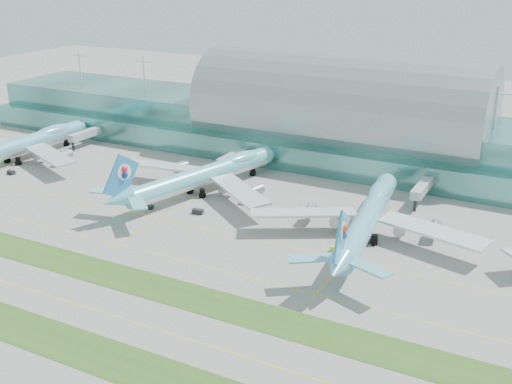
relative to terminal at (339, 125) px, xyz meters
The scene contains 15 objects.
ground 129.58m from the terminal, 90.00° to the right, with size 700.00×700.00×0.00m, color gray.
terminal is the anchor object (origin of this frame).
grass_strip_near 157.43m from the terminal, 90.00° to the right, with size 420.00×12.00×0.08m, color #2D591E.
grass_strip_far 127.58m from the terminal, 90.00° to the right, with size 420.00×12.00×0.08m, color #2D591E.
taxiline_b 143.50m from the terminal, 90.00° to the right, with size 420.00×0.35×0.01m, color yellow.
taxiline_c 111.70m from the terminal, 90.01° to the right, with size 420.00×0.35×0.01m, color yellow.
taxiline_d 89.92m from the terminal, 90.01° to the right, with size 420.00×0.35×0.01m, color yellow.
airliner_a 131.97m from the terminal, 150.58° to the right, with size 72.52×82.23×22.65m.
airliner_b 67.06m from the terminal, 114.25° to the right, with size 69.62×80.40×22.45m.
airliner_c 80.56m from the terminal, 62.83° to the right, with size 71.17×81.35×22.40m.
gse_b 132.38m from the terminal, 142.97° to the right, with size 3.10×1.78×1.48m, color black.
gse_c 91.82m from the terminal, 113.12° to the right, with size 2.90×1.78×1.32m, color black.
gse_d 82.86m from the terminal, 103.22° to the right, with size 3.66×1.77×1.63m, color black.
gse_e 92.25m from the terminal, 69.04° to the right, with size 3.97×1.63×1.62m, color yellow.
gse_f 84.52m from the terminal, 62.84° to the right, with size 3.64×2.07×1.59m, color black.
Camera 1 is at (89.93, -115.07, 80.37)m, focal length 45.00 mm.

